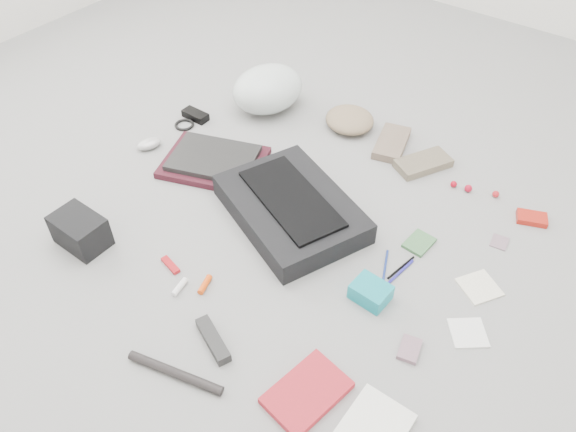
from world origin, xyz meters
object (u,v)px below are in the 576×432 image
Objects in this scene: bike_helmet at (268,89)px; camera_bag at (80,231)px; laptop at (214,158)px; book_red at (307,393)px; accordion_wallet at (371,292)px; messenger_bag at (291,208)px.

bike_helmet is 1.02m from camera_bag.
laptop reaches higher than book_red.
messenger_bag is at bearing 164.15° from accordion_wallet.
camera_bag is (-0.49, -0.52, 0.01)m from messenger_bag.
accordion_wallet is at bearing -18.17° from bike_helmet.
camera_bag reaches higher than accordion_wallet.
camera_bag is 0.79× the size of book_red.
messenger_bag is at bearing 139.88° from book_red.
messenger_bag is 1.59× the size of laptop.
laptop is 2.84× the size of accordion_wallet.
book_red is at bearing 0.34° from camera_bag.
bike_helmet reaches higher than accordion_wallet.
bike_helmet is at bearing 90.67° from camera_bag.
bike_helmet reaches higher than book_red.
accordion_wallet is at bearing 104.50° from book_red.
laptop is 1.84× the size of camera_bag.
accordion_wallet is (0.82, -0.19, -0.01)m from laptop.
messenger_bag is 1.58× the size of bike_helmet.
camera_bag is (0.01, -1.01, -0.04)m from bike_helmet.
messenger_bag reaches higher than laptop.
book_red is at bearing -30.46° from bike_helmet.
laptop is 1.00× the size of bike_helmet.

